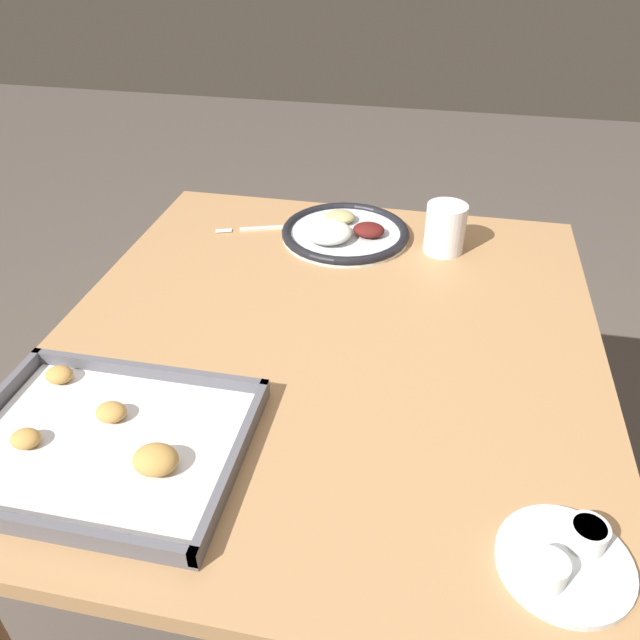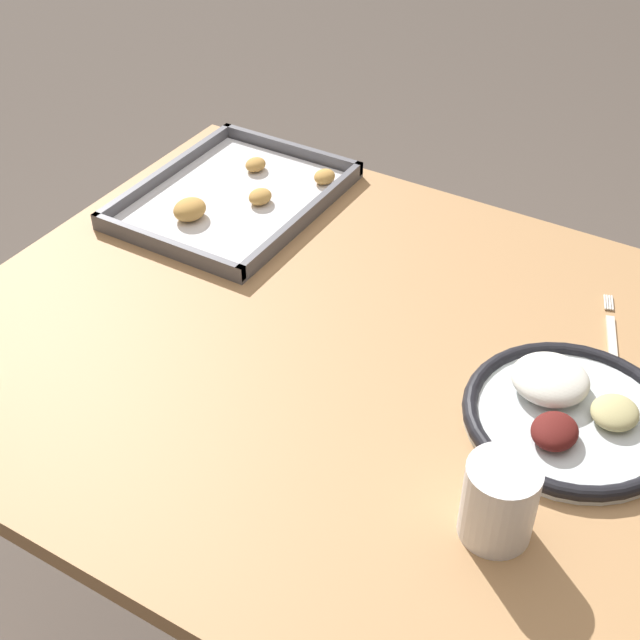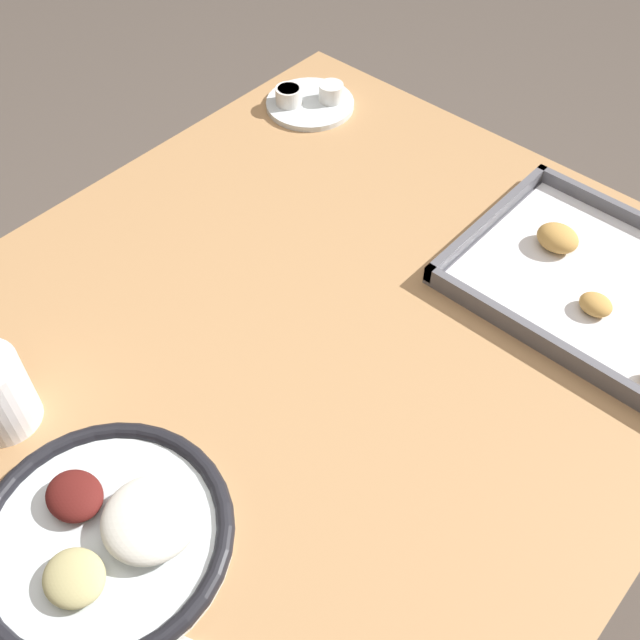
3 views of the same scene
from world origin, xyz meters
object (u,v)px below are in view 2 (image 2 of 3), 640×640
Objects in this scene: fork at (612,342)px; drinking_cup at (499,501)px; baking_tray at (234,197)px; dinner_plate at (569,412)px.

fork is 0.39m from drinking_cup.
drinking_cup is (-0.43, -0.66, 0.04)m from baking_tray.
baking_tray is at bearing 57.00° from drinking_cup.
baking_tray is (0.04, 0.68, 0.01)m from fork.
baking_tray is 0.79m from drinking_cup.
dinner_plate is 2.70× the size of drinking_cup.
fork is at bearing -2.82° from drinking_cup.
drinking_cup is at bearing -123.00° from baking_tray.
drinking_cup is (-0.39, 0.02, 0.05)m from fork.
baking_tray reaches higher than fork.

